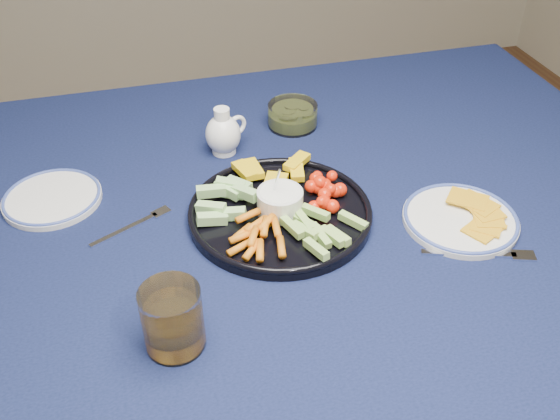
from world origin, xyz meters
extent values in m
cylinder|color=#4D3219|center=(0.72, 0.42, 0.35)|extent=(0.07, 0.07, 0.70)
cube|color=#4D3219|center=(0.00, 0.00, 0.72)|extent=(1.60, 1.00, 0.04)
cube|color=black|center=(0.00, 0.00, 0.74)|extent=(1.66, 1.06, 0.01)
cube|color=black|center=(0.00, 0.53, 0.60)|extent=(1.66, 0.01, 0.30)
cylinder|color=black|center=(0.08, -0.04, 0.75)|extent=(0.32, 0.32, 0.01)
torus|color=black|center=(0.08, -0.04, 0.76)|extent=(0.32, 0.32, 0.01)
cylinder|color=white|center=(0.08, -0.04, 0.78)|extent=(0.08, 0.08, 0.04)
cylinder|color=white|center=(0.08, -0.04, 0.80)|extent=(0.07, 0.07, 0.01)
cylinder|color=white|center=(0.02, 0.20, 0.75)|extent=(0.05, 0.05, 0.01)
ellipsoid|color=white|center=(0.02, 0.20, 0.79)|extent=(0.07, 0.07, 0.08)
cylinder|color=white|center=(0.02, 0.20, 0.83)|extent=(0.03, 0.03, 0.03)
torus|color=white|center=(0.05, 0.21, 0.80)|extent=(0.04, 0.02, 0.04)
torus|color=#384C9F|center=(0.02, 0.20, 0.81)|extent=(0.04, 0.04, 0.00)
cylinder|color=silver|center=(0.18, 0.26, 0.77)|extent=(0.11, 0.11, 0.05)
cylinder|color=#555F1B|center=(0.18, 0.26, 0.76)|extent=(0.09, 0.09, 0.03)
cylinder|color=white|center=(0.37, -0.13, 0.75)|extent=(0.20, 0.20, 0.01)
torus|color=#384C9F|center=(0.37, -0.13, 0.76)|extent=(0.20, 0.20, 0.01)
cylinder|color=silver|center=(-0.14, -0.27, 0.80)|extent=(0.08, 0.08, 0.10)
cylinder|color=orange|center=(-0.14, -0.27, 0.77)|extent=(0.07, 0.07, 0.05)
cube|color=silver|center=(-0.19, 0.00, 0.75)|extent=(0.12, 0.07, 0.00)
cube|color=silver|center=(-0.12, 0.03, 0.75)|extent=(0.04, 0.03, 0.00)
cube|color=silver|center=(0.34, -0.21, 0.75)|extent=(0.15, 0.06, 0.00)
cube|color=silver|center=(0.43, -0.24, 0.75)|extent=(0.04, 0.03, 0.00)
cylinder|color=white|center=(-0.31, 0.11, 0.75)|extent=(0.17, 0.17, 0.01)
torus|color=#384C9F|center=(-0.31, 0.11, 0.76)|extent=(0.17, 0.17, 0.01)
camera|label=1|loc=(-0.15, -0.86, 1.43)|focal=40.00mm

